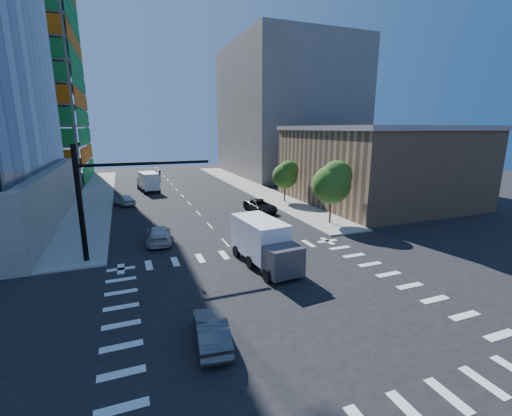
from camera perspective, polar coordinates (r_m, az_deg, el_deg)
name	(u,v)px	position (r m, az deg, el deg)	size (l,w,h in m)	color
ground	(281,303)	(21.41, 4.25, -15.55)	(160.00, 160.00, 0.00)	black
road_markings	(281,303)	(21.41, 4.25, -15.54)	(20.00, 20.00, 0.01)	silver
sidewalk_ne	(249,187)	(61.40, -1.20, 3.60)	(5.00, 60.00, 0.15)	gray
sidewalk_nw	(96,196)	(57.97, -25.12, 1.77)	(5.00, 60.00, 0.15)	gray
commercial_building	(376,164)	(51.38, 19.32, 6.89)	(20.50, 22.50, 10.60)	#9A7659
bg_building_ne	(286,111)	(80.14, 5.06, 15.78)	(24.00, 30.00, 28.00)	#67625D
signal_mast_nw	(100,192)	(28.86, -24.49, 2.44)	(10.20, 0.40, 9.00)	black
tree_south	(333,182)	(37.60, 12.75, 4.29)	(4.16, 4.16, 6.82)	#382316
tree_north	(286,174)	(48.15, 5.04, 5.61)	(3.54, 3.52, 5.78)	#382316
car_nb_far	(260,206)	(42.86, 0.72, 0.36)	(2.57, 5.58, 1.55)	black
car_sb_near	(159,234)	(32.70, -15.87, -4.26)	(2.15, 5.28, 1.53)	#B8B8B8
car_sb_mid	(124,200)	(49.91, -21.15, 1.27)	(1.79, 4.44, 1.51)	#B8BBC0
car_sb_cross	(211,330)	(17.78, -7.46, -19.53)	(1.49, 4.26, 1.40)	#4C4D51
box_truck_near	(266,247)	(25.92, 1.71, -6.57)	(3.40, 6.80, 3.45)	black
box_truck_far	(148,183)	(59.87, -17.57, 4.05)	(3.43, 6.44, 3.22)	black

